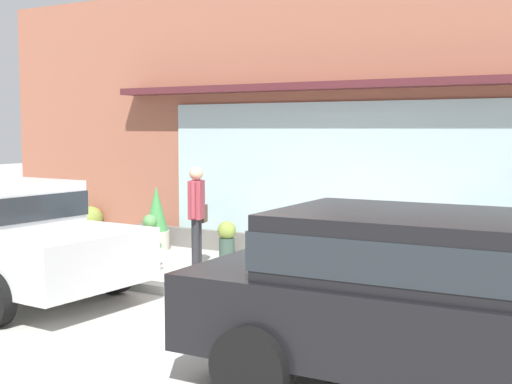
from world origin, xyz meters
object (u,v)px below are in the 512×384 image
pedestrian_with_handbag (197,210)px  potted_plant_doorstep (473,259)px  fire_hydrant (150,243)px  potted_plant_corner_tall (91,222)px  parked_car_black (442,295)px  potted_plant_window_right (227,238)px  potted_plant_by_entrance (156,219)px

pedestrian_with_handbag → potted_plant_doorstep: 4.20m
fire_hydrant → potted_plant_corner_tall: bearing=147.8°
fire_hydrant → parked_car_black: parked_car_black is taller
potted_plant_window_right → potted_plant_corner_tall: 3.51m
potted_plant_corner_tall → pedestrian_with_handbag: bearing=-21.6°
potted_plant_doorstep → potted_plant_corner_tall: size_ratio=1.10×
fire_hydrant → potted_plant_doorstep: bearing=19.6°
pedestrian_with_handbag → potted_plant_corner_tall: bearing=49.8°
pedestrian_with_handbag → potted_plant_corner_tall: pedestrian_with_handbag is taller
parked_car_black → potted_plant_corner_tall: bearing=148.6°
parked_car_black → fire_hydrant: bearing=150.1°
potted_plant_by_entrance → potted_plant_window_right: potted_plant_by_entrance is taller
parked_car_black → potted_plant_doorstep: size_ratio=6.19×
potted_plant_by_entrance → potted_plant_doorstep: bearing=0.5°
parked_car_black → potted_plant_corner_tall: parked_car_black is taller
pedestrian_with_handbag → potted_plant_window_right: 1.25m
potted_plant_by_entrance → potted_plant_corner_tall: 2.04m
fire_hydrant → parked_car_black: (5.32, -2.87, 0.44)m
potted_plant_by_entrance → potted_plant_doorstep: potted_plant_by_entrance is taller
potted_plant_window_right → potted_plant_corner_tall: bearing=174.2°
parked_car_black → potted_plant_doorstep: (-0.77, 4.48, -0.51)m
pedestrian_with_handbag → potted_plant_by_entrance: pedestrian_with_handbag is taller
pedestrian_with_handbag → parked_car_black: size_ratio=0.36×
fire_hydrant → potted_plant_by_entrance: size_ratio=0.76×
potted_plant_window_right → potted_plant_doorstep: 4.16m
fire_hydrant → pedestrian_with_handbag: size_ratio=0.55×
parked_car_black → potted_plant_corner_tall: 9.72m
fire_hydrant → pedestrian_with_handbag: (0.53, 0.52, 0.49)m
pedestrian_with_handbag → potted_plant_doorstep: bearing=-93.2°
potted_plant_window_right → potted_plant_corner_tall: (-3.49, 0.35, -0.02)m
fire_hydrant → parked_car_black: size_ratio=0.20×
potted_plant_by_entrance → potted_plant_corner_tall: potted_plant_by_entrance is taller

